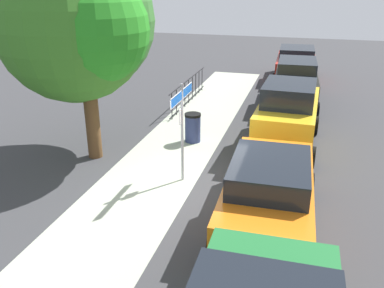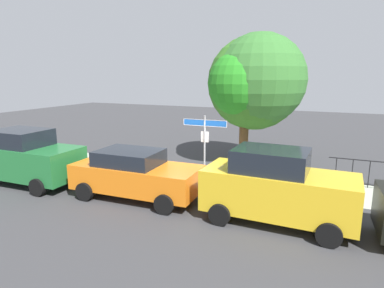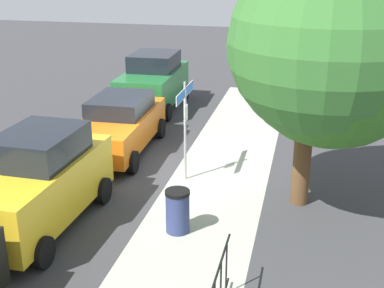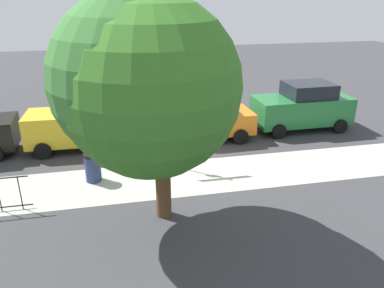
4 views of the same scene
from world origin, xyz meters
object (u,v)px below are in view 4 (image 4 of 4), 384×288
at_px(street_sign, 172,116).
at_px(trash_bin, 93,167).
at_px(car_green, 302,106).
at_px(car_yellow, 83,123).
at_px(shade_tree, 147,83).
at_px(car_orange, 201,120).

relative_size(street_sign, trash_bin, 2.74).
bearing_deg(car_green, car_yellow, 0.66).
bearing_deg(car_yellow, shade_tree, 111.25).
relative_size(car_yellow, trash_bin, 4.38).
xyz_separation_m(street_sign, car_orange, (-1.60, -2.46, -1.09)).
bearing_deg(trash_bin, car_orange, -146.03).
distance_m(car_yellow, trash_bin, 3.12).
bearing_deg(shade_tree, trash_bin, -59.56).
relative_size(car_green, car_orange, 0.97).
xyz_separation_m(street_sign, car_green, (-6.40, -2.82, -0.89)).
bearing_deg(street_sign, car_yellow, -38.40).
bearing_deg(car_orange, shade_tree, 63.47).
bearing_deg(car_orange, trash_bin, 32.48).
relative_size(car_orange, trash_bin, 4.57).
height_order(car_green, car_yellow, car_yellow).
height_order(street_sign, car_green, street_sign).
relative_size(car_green, trash_bin, 4.44).
xyz_separation_m(car_green, car_orange, (4.80, 0.35, -0.19)).
distance_m(car_green, car_yellow, 9.61).
bearing_deg(trash_bin, street_sign, -169.87).
height_order(street_sign, shade_tree, shade_tree).
relative_size(shade_tree, car_orange, 1.36).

